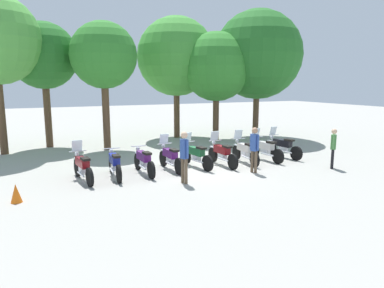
{
  "coord_description": "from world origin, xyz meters",
  "views": [
    {
      "loc": [
        -5.99,
        -12.33,
        3.39
      ],
      "look_at": [
        0.0,
        0.5,
        0.9
      ],
      "focal_mm": 32.68,
      "sensor_mm": 36.0,
      "label": 1
    }
  ],
  "objects_px": {
    "motorcycle_1": "(115,164)",
    "tree_1": "(44,56)",
    "motorcycle_4": "(196,155)",
    "traffic_cone": "(16,193)",
    "motorcycle_6": "(245,151)",
    "motorcycle_5": "(222,153)",
    "tree_4": "(216,67)",
    "tree_3": "(176,57)",
    "motorcycle_0": "(83,166)",
    "tree_2": "(104,56)",
    "motorcycle_8": "(282,146)",
    "tree_5": "(258,55)",
    "person_1": "(184,153)",
    "person_0": "(333,146)",
    "motorcycle_3": "(170,157)",
    "motorcycle_7": "(265,149)",
    "motorcycle_2": "(144,161)",
    "person_2": "(254,146)"
  },
  "relations": [
    {
      "from": "motorcycle_1",
      "to": "tree_1",
      "type": "xyz_separation_m",
      "value": [
        -1.78,
        7.59,
        4.23
      ]
    },
    {
      "from": "tree_4",
      "to": "tree_5",
      "type": "xyz_separation_m",
      "value": [
        2.71,
        -0.22,
        0.75
      ]
    },
    {
      "from": "motorcycle_7",
      "to": "person_0",
      "type": "relative_size",
      "value": 1.36
    },
    {
      "from": "motorcycle_8",
      "to": "traffic_cone",
      "type": "bearing_deg",
      "value": 91.23
    },
    {
      "from": "tree_4",
      "to": "tree_5",
      "type": "relative_size",
      "value": 0.82
    },
    {
      "from": "traffic_cone",
      "to": "person_1",
      "type": "bearing_deg",
      "value": -2.9
    },
    {
      "from": "person_2",
      "to": "person_0",
      "type": "bearing_deg",
      "value": 148.31
    },
    {
      "from": "motorcycle_1",
      "to": "motorcycle_7",
      "type": "bearing_deg",
      "value": -86.96
    },
    {
      "from": "motorcycle_7",
      "to": "tree_1",
      "type": "bearing_deg",
      "value": 42.83
    },
    {
      "from": "motorcycle_3",
      "to": "motorcycle_7",
      "type": "xyz_separation_m",
      "value": [
        4.43,
        -0.13,
        0.0
      ]
    },
    {
      "from": "person_1",
      "to": "person_2",
      "type": "distance_m",
      "value": 2.99
    },
    {
      "from": "person_0",
      "to": "tree_1",
      "type": "distance_m",
      "value": 14.58
    },
    {
      "from": "motorcycle_0",
      "to": "tree_2",
      "type": "bearing_deg",
      "value": -27.02
    },
    {
      "from": "motorcycle_8",
      "to": "person_1",
      "type": "bearing_deg",
      "value": 101.13
    },
    {
      "from": "motorcycle_2",
      "to": "tree_3",
      "type": "distance_m",
      "value": 10.01
    },
    {
      "from": "person_1",
      "to": "tree_4",
      "type": "relative_size",
      "value": 0.28
    },
    {
      "from": "motorcycle_1",
      "to": "motorcycle_6",
      "type": "relative_size",
      "value": 1.0
    },
    {
      "from": "tree_5",
      "to": "person_2",
      "type": "bearing_deg",
      "value": -125.49
    },
    {
      "from": "motorcycle_2",
      "to": "tree_1",
      "type": "height_order",
      "value": "tree_1"
    },
    {
      "from": "motorcycle_0",
      "to": "person_2",
      "type": "distance_m",
      "value": 6.29
    },
    {
      "from": "motorcycle_0",
      "to": "motorcycle_2",
      "type": "relative_size",
      "value": 1.0
    },
    {
      "from": "motorcycle_8",
      "to": "tree_5",
      "type": "relative_size",
      "value": 0.28
    },
    {
      "from": "tree_2",
      "to": "motorcycle_1",
      "type": "bearing_deg",
      "value": -98.91
    },
    {
      "from": "tree_5",
      "to": "tree_4",
      "type": "bearing_deg",
      "value": 175.33
    },
    {
      "from": "person_0",
      "to": "traffic_cone",
      "type": "height_order",
      "value": "person_0"
    },
    {
      "from": "person_1",
      "to": "traffic_cone",
      "type": "bearing_deg",
      "value": -21.3
    },
    {
      "from": "motorcycle_4",
      "to": "motorcycle_6",
      "type": "distance_m",
      "value": 2.24
    },
    {
      "from": "motorcycle_2",
      "to": "person_2",
      "type": "height_order",
      "value": "person_2"
    },
    {
      "from": "motorcycle_7",
      "to": "person_0",
      "type": "bearing_deg",
      "value": -151.93
    },
    {
      "from": "motorcycle_7",
      "to": "motorcycle_4",
      "type": "bearing_deg",
      "value": 82.65
    },
    {
      "from": "motorcycle_5",
      "to": "tree_4",
      "type": "bearing_deg",
      "value": -28.48
    },
    {
      "from": "motorcycle_4",
      "to": "traffic_cone",
      "type": "xyz_separation_m",
      "value": [
        -6.49,
        -1.66,
        -0.24
      ]
    },
    {
      "from": "person_0",
      "to": "motorcycle_5",
      "type": "bearing_deg",
      "value": 17.72
    },
    {
      "from": "motorcycle_2",
      "to": "person_0",
      "type": "distance_m",
      "value": 7.49
    },
    {
      "from": "person_1",
      "to": "motorcycle_8",
      "type": "bearing_deg",
      "value": -179.64
    },
    {
      "from": "tree_2",
      "to": "tree_4",
      "type": "distance_m",
      "value": 6.55
    },
    {
      "from": "motorcycle_1",
      "to": "motorcycle_7",
      "type": "height_order",
      "value": "motorcycle_7"
    },
    {
      "from": "motorcycle_7",
      "to": "person_2",
      "type": "height_order",
      "value": "person_2"
    },
    {
      "from": "person_0",
      "to": "traffic_cone",
      "type": "bearing_deg",
      "value": 45.0
    },
    {
      "from": "tree_4",
      "to": "person_0",
      "type": "bearing_deg",
      "value": -84.4
    },
    {
      "from": "motorcycle_6",
      "to": "person_0",
      "type": "bearing_deg",
      "value": -126.57
    },
    {
      "from": "motorcycle_7",
      "to": "traffic_cone",
      "type": "xyz_separation_m",
      "value": [
        -9.82,
        -1.54,
        -0.24
      ]
    },
    {
      "from": "person_1",
      "to": "tree_5",
      "type": "xyz_separation_m",
      "value": [
        8.13,
        7.42,
        3.99
      ]
    },
    {
      "from": "tree_3",
      "to": "motorcycle_5",
      "type": "bearing_deg",
      "value": -98.99
    },
    {
      "from": "motorcycle_3",
      "to": "motorcycle_0",
      "type": "bearing_deg",
      "value": 90.76
    },
    {
      "from": "motorcycle_6",
      "to": "tree_3",
      "type": "xyz_separation_m",
      "value": [
        0.12,
        7.82,
        4.42
      ]
    },
    {
      "from": "person_0",
      "to": "tree_1",
      "type": "relative_size",
      "value": 0.25
    },
    {
      "from": "motorcycle_5",
      "to": "tree_3",
      "type": "relative_size",
      "value": 0.3
    },
    {
      "from": "tree_4",
      "to": "motorcycle_6",
      "type": "bearing_deg",
      "value": -107.35
    },
    {
      "from": "motorcycle_3",
      "to": "motorcycle_8",
      "type": "relative_size",
      "value": 1.0
    }
  ]
}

